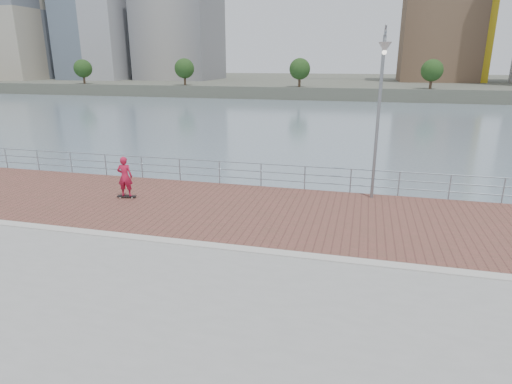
# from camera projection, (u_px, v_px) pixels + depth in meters

# --- Properties ---
(water) EXTENTS (400.00, 400.00, 0.00)m
(water) POSITION_uv_depth(u_px,v_px,m) (241.00, 305.00, 14.02)
(water) COLOR slate
(water) RESTS_ON ground
(brick_lane) EXTENTS (40.00, 6.80, 0.02)m
(brick_lane) POSITION_uv_depth(u_px,v_px,m) (266.00, 212.00, 16.76)
(brick_lane) COLOR brown
(brick_lane) RESTS_ON seawall
(curb) EXTENTS (40.00, 0.40, 0.06)m
(curb) POSITION_uv_depth(u_px,v_px,m) (240.00, 249.00, 13.42)
(curb) COLOR #B7B5AD
(curb) RESTS_ON seawall
(far_shore) EXTENTS (320.00, 95.00, 2.50)m
(far_shore) POSITION_uv_depth(u_px,v_px,m) (356.00, 83.00, 127.08)
(far_shore) COLOR #4C5142
(far_shore) RESTS_ON ground
(guardrail) EXTENTS (39.06, 0.06, 1.13)m
(guardrail) POSITION_uv_depth(u_px,v_px,m) (283.00, 174.00, 19.71)
(guardrail) COLOR #8C9EA8
(guardrail) RESTS_ON brick_lane
(street_lamp) EXTENTS (0.49, 1.42, 6.68)m
(street_lamp) POSITION_uv_depth(u_px,v_px,m) (381.00, 86.00, 16.65)
(street_lamp) COLOR gray
(street_lamp) RESTS_ON brick_lane
(skateboard) EXTENTS (0.83, 0.36, 0.09)m
(skateboard) POSITION_uv_depth(u_px,v_px,m) (127.00, 196.00, 18.41)
(skateboard) COLOR black
(skateboard) RESTS_ON brick_lane
(skateboarder) EXTENTS (0.70, 0.53, 1.73)m
(skateboarder) POSITION_uv_depth(u_px,v_px,m) (125.00, 177.00, 18.15)
(skateboarder) COLOR #B9183A
(skateboarder) RESTS_ON skateboard
(shoreline_trees) EXTENTS (169.21, 4.35, 5.80)m
(shoreline_trees) POSITION_uv_depth(u_px,v_px,m) (466.00, 70.00, 78.65)
(shoreline_trees) COLOR #473323
(shoreline_trees) RESTS_ON far_shore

